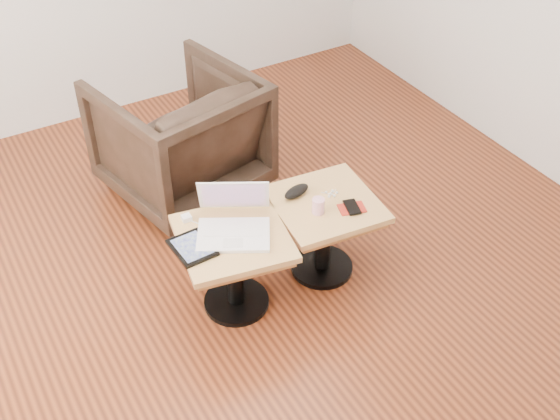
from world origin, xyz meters
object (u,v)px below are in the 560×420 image
striped_cup (318,206)px  side_table_right (324,219)px  side_table_left (234,253)px  laptop (234,222)px  armchair (180,136)px

striped_cup → side_table_right: bearing=34.2°
side_table_left → striped_cup: striped_cup is taller
side_table_left → laptop: bearing=65.6°
side_table_right → armchair: (-0.35, 1.05, 0.03)m
striped_cup → side_table_left: bearing=172.7°
laptop → striped_cup: size_ratio=5.69×
laptop → striped_cup: bearing=16.5°
side_table_right → laptop: (-0.50, 0.04, 0.16)m
side_table_right → armchair: size_ratio=0.67×
laptop → side_table_right: bearing=24.3°
side_table_right → laptop: 0.53m
side_table_left → armchair: 1.06m
side_table_left → striped_cup: (0.45, -0.06, 0.16)m
armchair → striped_cup: bearing=91.5°
side_table_left → striped_cup: size_ratio=7.38×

